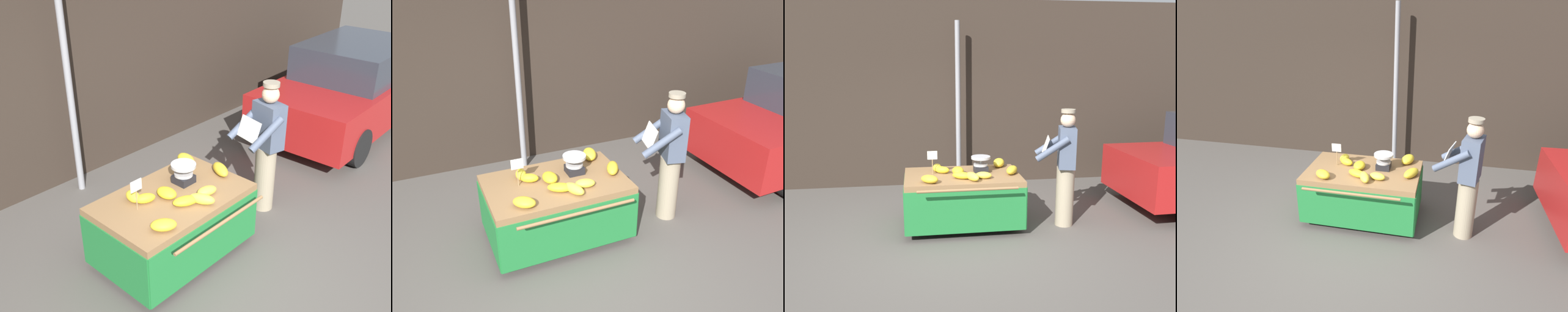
# 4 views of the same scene
# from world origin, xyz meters

# --- Properties ---
(ground_plane) EXTENTS (60.00, 60.00, 0.00)m
(ground_plane) POSITION_xyz_m (0.00, 0.00, 0.00)
(ground_plane) COLOR #514C47
(back_wall) EXTENTS (16.00, 0.24, 3.48)m
(back_wall) POSITION_xyz_m (0.00, 3.20, 1.74)
(back_wall) COLOR #332821
(back_wall) RESTS_ON ground
(street_pole) EXTENTS (0.09, 0.09, 3.07)m
(street_pole) POSITION_xyz_m (0.22, 2.77, 1.54)
(street_pole) COLOR gray
(street_pole) RESTS_ON ground
(banana_cart) EXTENTS (1.66, 1.24, 0.78)m
(banana_cart) POSITION_xyz_m (0.09, 0.80, 0.57)
(banana_cart) COLOR olive
(banana_cart) RESTS_ON ground
(weighing_scale) EXTENTS (0.28, 0.28, 0.23)m
(weighing_scale) POSITION_xyz_m (0.37, 0.90, 0.90)
(weighing_scale) COLOR black
(weighing_scale) RESTS_ON banana_cart
(price_sign) EXTENTS (0.14, 0.01, 0.34)m
(price_sign) POSITION_xyz_m (-0.34, 0.87, 1.03)
(price_sign) COLOR #997A51
(price_sign) RESTS_ON banana_cart
(banana_bunch_0) EXTENTS (0.26, 0.33, 0.12)m
(banana_bunch_0) POSITION_xyz_m (0.79, 0.73, 0.84)
(banana_bunch_0) COLOR gold
(banana_bunch_0) RESTS_ON banana_cart
(banana_bunch_1) EXTENTS (0.30, 0.29, 0.11)m
(banana_bunch_1) POSITION_xyz_m (-0.39, 0.43, 0.84)
(banana_bunch_1) COLOR gold
(banana_bunch_1) RESTS_ON banana_cart
(banana_bunch_2) EXTENTS (0.25, 0.20, 0.10)m
(banana_bunch_2) POSITION_xyz_m (-0.20, 0.91, 0.83)
(banana_bunch_2) COLOR gold
(banana_bunch_2) RESTS_ON banana_cart
(banana_bunch_3) EXTENTS (0.22, 0.30, 0.11)m
(banana_bunch_3) POSITION_xyz_m (0.19, 0.47, 0.84)
(banana_bunch_3) COLOR yellow
(banana_bunch_3) RESTS_ON banana_cart
(banana_bunch_4) EXTENTS (0.15, 0.22, 0.11)m
(banana_bunch_4) POSITION_xyz_m (-0.26, 1.02, 0.84)
(banana_bunch_4) COLOR yellow
(banana_bunch_4) RESTS_ON banana_cart
(banana_bunch_5) EXTENTS (0.25, 0.19, 0.09)m
(banana_bunch_5) POSITION_xyz_m (0.35, 0.54, 0.83)
(banana_bunch_5) COLOR yellow
(banana_bunch_5) RESTS_ON banana_cart
(banana_bunch_6) EXTENTS (0.31, 0.24, 0.10)m
(banana_bunch_6) POSITION_xyz_m (0.06, 0.57, 0.83)
(banana_bunch_6) COLOR gold
(banana_bunch_6) RESTS_ON banana_cart
(banana_bunch_7) EXTENTS (0.24, 0.32, 0.13)m
(banana_bunch_7) POSITION_xyz_m (0.69, 1.18, 0.85)
(banana_bunch_7) COLOR yellow
(banana_bunch_7) RESTS_ON banana_cart
(banana_bunch_8) EXTENTS (0.18, 0.25, 0.11)m
(banana_bunch_8) POSITION_xyz_m (0.02, 0.82, 0.84)
(banana_bunch_8) COLOR gold
(banana_bunch_8) RESTS_ON banana_cart
(vendor_person) EXTENTS (0.66, 0.61, 1.71)m
(vendor_person) POSITION_xyz_m (1.55, 0.64, 0.87)
(vendor_person) COLOR gray
(vendor_person) RESTS_ON ground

